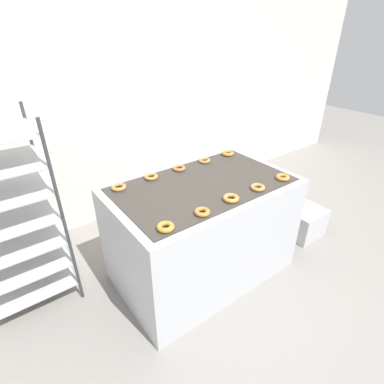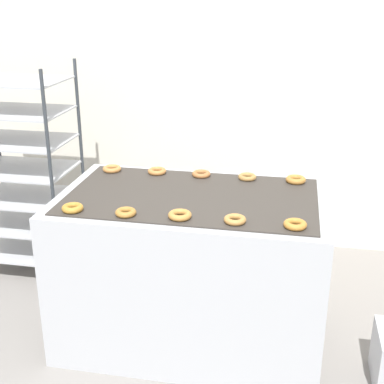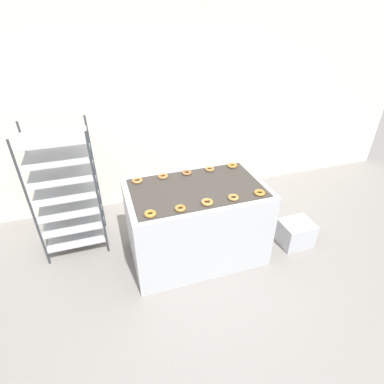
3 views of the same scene
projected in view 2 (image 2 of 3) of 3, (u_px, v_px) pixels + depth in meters
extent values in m
cube|color=silver|center=(227.00, 72.00, 4.11)|extent=(8.00, 0.05, 2.80)
cube|color=#B7BABF|center=(192.00, 269.00, 3.15)|extent=(1.50, 0.92, 0.91)
cube|color=#38332D|center=(192.00, 196.00, 2.98)|extent=(1.38, 0.81, 0.01)
cube|color=#262628|center=(258.00, 285.00, 2.62)|extent=(0.12, 0.07, 0.10)
cylinder|color=#33383D|center=(52.00, 187.00, 3.53)|extent=(0.02, 0.02, 1.54)
cylinder|color=#33383D|center=(0.00, 158.00, 4.14)|extent=(0.02, 0.02, 1.54)
cylinder|color=#33383D|center=(82.00, 163.00, 4.02)|extent=(0.02, 0.02, 1.54)
cube|color=#B7BABF|center=(33.00, 248.00, 4.06)|extent=(0.67, 0.53, 0.01)
cube|color=#B7BABF|center=(30.00, 223.00, 3.98)|extent=(0.67, 0.53, 0.01)
cube|color=#B7BABF|center=(27.00, 197.00, 3.90)|extent=(0.67, 0.53, 0.01)
cube|color=#B7BABF|center=(24.00, 169.00, 3.83)|extent=(0.67, 0.53, 0.01)
cube|color=#B7BABF|center=(21.00, 141.00, 3.75)|extent=(0.67, 0.53, 0.01)
cube|color=#B7BABF|center=(17.00, 111.00, 3.68)|extent=(0.67, 0.53, 0.01)
cube|color=#B7BABF|center=(13.00, 81.00, 3.60)|extent=(0.67, 0.53, 0.01)
torus|color=#B67F2D|center=(73.00, 208.00, 2.77)|extent=(0.11, 0.11, 0.03)
torus|color=#AA7330|center=(126.00, 212.00, 2.71)|extent=(0.11, 0.11, 0.03)
torus|color=#B97F3A|center=(181.00, 215.00, 2.68)|extent=(0.12, 0.12, 0.03)
torus|color=#B8803F|center=(235.00, 220.00, 2.63)|extent=(0.11, 0.11, 0.03)
torus|color=#BE7B30|center=(295.00, 224.00, 2.57)|extent=(0.11, 0.11, 0.03)
torus|color=#BD7C3E|center=(112.00, 169.00, 3.37)|extent=(0.12, 0.12, 0.03)
torus|color=#BB783C|center=(157.00, 171.00, 3.33)|extent=(0.11, 0.11, 0.03)
torus|color=#A86938|center=(201.00, 174.00, 3.28)|extent=(0.11, 0.11, 0.03)
torus|color=#A77A3F|center=(247.00, 177.00, 3.23)|extent=(0.11, 0.11, 0.03)
torus|color=#B47833|center=(296.00, 180.00, 3.18)|extent=(0.12, 0.12, 0.03)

